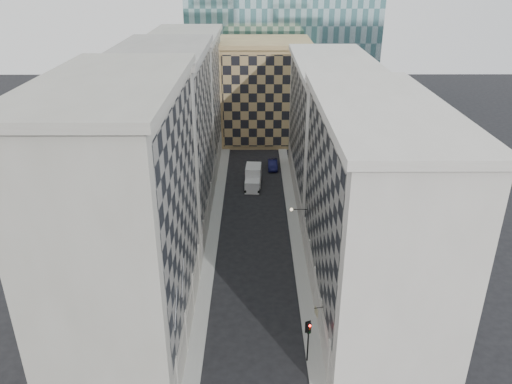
{
  "coord_description": "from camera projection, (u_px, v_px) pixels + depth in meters",
  "views": [
    {
      "loc": [
        -0.02,
        -26.27,
        31.49
      ],
      "look_at": [
        0.16,
        15.97,
        12.07
      ],
      "focal_mm": 35.0,
      "sensor_mm": 36.0,
      "label": 1
    }
  ],
  "objects": [
    {
      "name": "sidewalk_east",
      "position": [
        295.0,
        231.0,
        64.27
      ],
      "size": [
        1.5,
        100.0,
        0.15
      ],
      "primitive_type": "cube",
      "color": "#989893",
      "rests_on": "ground"
    },
    {
      "name": "bracket_lamp",
      "position": [
        293.0,
        209.0,
        56.26
      ],
      "size": [
        1.98,
        0.36,
        0.36
      ],
      "color": "black",
      "rests_on": "ground"
    },
    {
      "name": "bldg_left_b",
      "position": [
        167.0,
        141.0,
        62.23
      ],
      "size": [
        10.8,
        22.8,
        22.7
      ],
      "color": "gray",
      "rests_on": "ground"
    },
    {
      "name": "bldg_right_b",
      "position": [
        330.0,
        130.0,
        71.11
      ],
      "size": [
        10.8,
        28.8,
        19.7
      ],
      "color": "beige",
      "rests_on": "ground"
    },
    {
      "name": "bldg_left_a",
      "position": [
        126.0,
        219.0,
        42.04
      ],
      "size": [
        10.8,
        22.8,
        23.7
      ],
      "color": "#9C998D",
      "rests_on": "ground"
    },
    {
      "name": "bldg_right_a",
      "position": [
        371.0,
        213.0,
        46.38
      ],
      "size": [
        10.8,
        26.8,
        20.7
      ],
      "color": "beige",
      "rests_on": "ground"
    },
    {
      "name": "traffic_light",
      "position": [
        308.0,
        333.0,
        42.02
      ],
      "size": [
        0.51,
        0.51,
        4.12
      ],
      "rotation": [
        0.0,
        0.0,
        0.42
      ],
      "color": "black",
      "rests_on": "sidewalk_east"
    },
    {
      "name": "box_truck",
      "position": [
        253.0,
        178.0,
        76.8
      ],
      "size": [
        2.64,
        5.8,
        3.11
      ],
      "rotation": [
        0.0,
        0.0,
        -0.06
      ],
      "color": "silver",
      "rests_on": "ground"
    },
    {
      "name": "dark_car",
      "position": [
        273.0,
        164.0,
        83.67
      ],
      "size": [
        1.6,
        4.51,
        1.48
      ],
      "primitive_type": "imported",
      "rotation": [
        0.0,
        0.0,
        -0.01
      ],
      "color": "#10113B",
      "rests_on": "ground"
    },
    {
      "name": "bldg_left_c",
      "position": [
        188.0,
        101.0,
        82.43
      ],
      "size": [
        10.8,
        22.8,
        21.7
      ],
      "color": "#9C998D",
      "rests_on": "ground"
    },
    {
      "name": "sidewalk_west",
      "position": [
        214.0,
        231.0,
        64.23
      ],
      "size": [
        1.5,
        100.0,
        0.15
      ],
      "primitive_type": "cube",
      "color": "#989893",
      "rests_on": "ground"
    },
    {
      "name": "tan_block",
      "position": [
        265.0,
        91.0,
        94.78
      ],
      "size": [
        16.8,
        14.8,
        18.8
      ],
      "color": "tan",
      "rests_on": "ground"
    },
    {
      "name": "flagpoles_left",
      "position": [
        179.0,
        292.0,
        39.11
      ],
      "size": [
        0.1,
        6.33,
        2.33
      ],
      "color": "gray",
      "rests_on": "ground"
    },
    {
      "name": "shop_sign",
      "position": [
        316.0,
        311.0,
        43.52
      ],
      "size": [
        0.85,
        0.74,
        0.83
      ],
      "rotation": [
        0.0,
        0.0,
        0.23
      ],
      "color": "black",
      "rests_on": "ground"
    }
  ]
}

